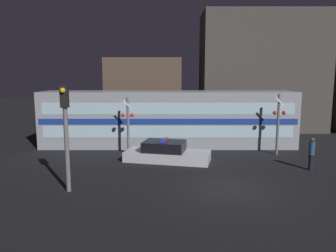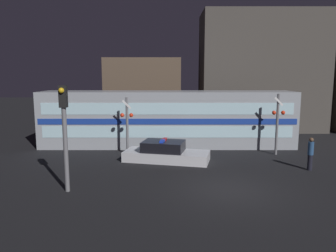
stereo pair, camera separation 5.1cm
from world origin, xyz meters
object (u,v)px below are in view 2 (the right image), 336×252
Objects in this scene: train at (168,119)px; police_car at (167,153)px; crossing_signal_near at (279,121)px; traffic_light_corner at (66,128)px; pedestrian at (312,154)px.

train reaches higher than police_car.
traffic_light_corner is (-11.01, -6.51, 0.64)m from crossing_signal_near.
police_car is at bearing -91.19° from train.
train is 10.16m from traffic_light_corner.
crossing_signal_near reaches higher than pedestrian.
pedestrian is at bearing -1.48° from police_car.
police_car is 7.77m from pedestrian.
pedestrian is 12.23m from traffic_light_corner.
pedestrian is (7.52, -1.91, 0.43)m from police_car.
train is at bearing 158.40° from crossing_signal_near.
train reaches higher than crossing_signal_near.
crossing_signal_near is 12.81m from traffic_light_corner.
traffic_light_corner reaches higher than police_car.
crossing_signal_near is 0.84× the size of traffic_light_corner.
train is 4.38m from police_car.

